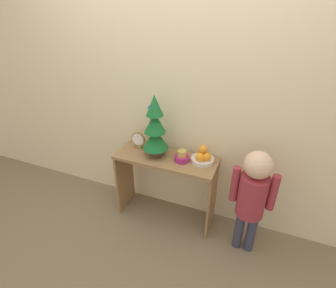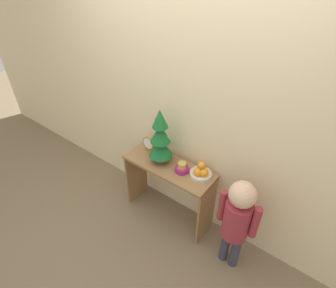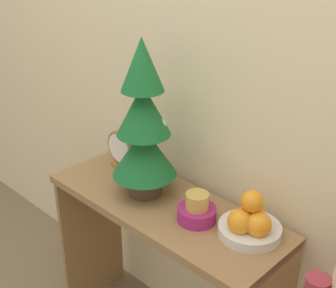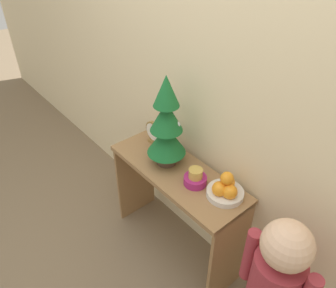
{
  "view_description": "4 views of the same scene",
  "coord_description": "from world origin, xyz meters",
  "px_view_note": "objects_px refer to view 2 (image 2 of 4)",
  "views": [
    {
      "loc": [
        0.76,
        -1.66,
        1.94
      ],
      "look_at": [
        0.02,
        0.18,
        0.82
      ],
      "focal_mm": 28.0,
      "sensor_mm": 36.0,
      "label": 1
    },
    {
      "loc": [
        1.16,
        -1.37,
        2.31
      ],
      "look_at": [
        -0.04,
        0.21,
        0.9
      ],
      "focal_mm": 28.0,
      "sensor_mm": 36.0,
      "label": 2
    },
    {
      "loc": [
        0.98,
        -0.81,
        1.58
      ],
      "look_at": [
        -0.0,
        0.19,
        0.91
      ],
      "focal_mm": 50.0,
      "sensor_mm": 36.0,
      "label": 3
    },
    {
      "loc": [
        1.09,
        -0.82,
        1.94
      ],
      "look_at": [
        -0.04,
        0.14,
        0.87
      ],
      "focal_mm": 35.0,
      "sensor_mm": 36.0,
      "label": 4
    }
  ],
  "objects_px": {
    "fruit_bowl": "(201,172)",
    "mini_tree": "(160,138)",
    "singing_bowl": "(182,168)",
    "desk_clock": "(149,144)",
    "child_figure": "(237,217)"
  },
  "relations": [
    {
      "from": "fruit_bowl",
      "to": "singing_bowl",
      "type": "height_order",
      "value": "fruit_bowl"
    },
    {
      "from": "fruit_bowl",
      "to": "child_figure",
      "type": "bearing_deg",
      "value": -20.54
    },
    {
      "from": "fruit_bowl",
      "to": "desk_clock",
      "type": "relative_size",
      "value": 1.25
    },
    {
      "from": "mini_tree",
      "to": "child_figure",
      "type": "distance_m",
      "value": 0.95
    },
    {
      "from": "mini_tree",
      "to": "singing_bowl",
      "type": "xyz_separation_m",
      "value": [
        0.25,
        0.0,
        -0.23
      ]
    },
    {
      "from": "singing_bowl",
      "to": "desk_clock",
      "type": "height_order",
      "value": "desk_clock"
    },
    {
      "from": "singing_bowl",
      "to": "child_figure",
      "type": "distance_m",
      "value": 0.65
    },
    {
      "from": "fruit_bowl",
      "to": "mini_tree",
      "type": "bearing_deg",
      "value": -172.62
    },
    {
      "from": "mini_tree",
      "to": "singing_bowl",
      "type": "distance_m",
      "value": 0.34
    },
    {
      "from": "fruit_bowl",
      "to": "singing_bowl",
      "type": "distance_m",
      "value": 0.18
    },
    {
      "from": "mini_tree",
      "to": "desk_clock",
      "type": "relative_size",
      "value": 3.57
    },
    {
      "from": "mini_tree",
      "to": "fruit_bowl",
      "type": "bearing_deg",
      "value": 7.38
    },
    {
      "from": "fruit_bowl",
      "to": "singing_bowl",
      "type": "bearing_deg",
      "value": -162.38
    },
    {
      "from": "fruit_bowl",
      "to": "desk_clock",
      "type": "height_order",
      "value": "desk_clock"
    },
    {
      "from": "desk_clock",
      "to": "child_figure",
      "type": "relative_size",
      "value": 0.16
    }
  ]
}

